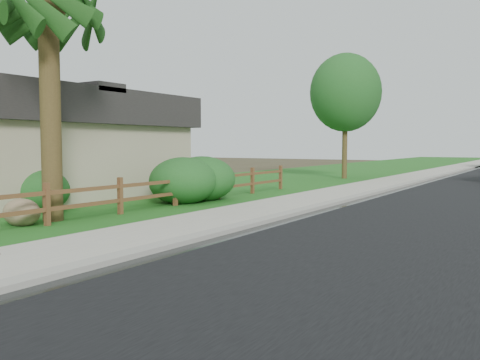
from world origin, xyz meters
The scene contains 15 objects.
ground centered at (0.00, 0.00, 0.00)m, with size 120.00×120.00×0.00m, color #3D3621.
curb centered at (0.40, 35.00, 0.06)m, with size 0.40×90.00×0.12m, color #9B988D.
wet_gutter centered at (0.75, 35.00, 0.02)m, with size 0.50×90.00×0.00m, color black.
sidewalk centered at (-0.90, 35.00, 0.05)m, with size 2.20×90.00×0.10m, color gray.
grass_strip centered at (-2.80, 35.00, 0.03)m, with size 1.60×90.00×0.06m, color #1F5919.
lawn_near centered at (-8.00, 35.00, 0.02)m, with size 9.00×90.00×0.04m, color #1F5919.
ranch_fence centered at (-3.60, 6.40, 0.62)m, with size 0.12×16.92×1.10m.
palm_tree centered at (-4.30, 3.50, 5.52)m, with size 3.60×3.60×6.60m.
house centered at (-11.00, 7.00, 2.08)m, with size 10.60×9.60×4.05m.
boulder centered at (-4.33, 2.61, 0.35)m, with size 1.04×0.78×0.69m, color olive.
shrub_a centered at (-6.25, 4.54, 0.65)m, with size 1.73×1.73×1.30m, color #1D4E1C.
shrub_b centered at (-3.90, 8.37, 0.80)m, with size 2.28×2.28×1.60m, color #1D4E1C.
shrub_c centered at (-4.24, 8.48, 0.70)m, with size 1.93×1.93×1.39m, color #1D4E1C.
shrub_d centered at (-3.90, 9.44, 0.80)m, with size 2.36×2.36×1.61m, color #1D4E1C.
tree_near_left centered at (-3.90, 23.32, 5.00)m, with size 4.11×4.11×7.28m.
Camera 1 is at (6.83, -4.95, 2.01)m, focal length 38.00 mm.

